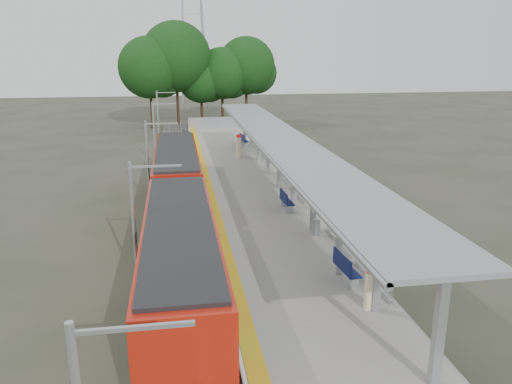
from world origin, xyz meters
TOP-DOWN VIEW (x-y plane):
  - ground at (0.00, 0.00)m, footprint 200.00×200.00m
  - trackbed at (-4.50, 20.00)m, footprint 3.00×70.00m
  - platform at (0.00, 20.00)m, footprint 6.00×50.00m
  - tactile_strip at (-2.55, 20.00)m, footprint 0.60×50.00m
  - end_fence at (0.00, 44.95)m, footprint 6.00×0.10m
  - train at (-4.50, 11.97)m, footprint 2.74×27.60m
  - canopy at (1.61, 16.19)m, footprint 3.27×38.00m
  - tree_cluster at (-1.57, 54.12)m, footprint 20.31×11.01m
  - catenary_masts at (-6.22, 19.00)m, footprint 2.08×48.16m
  - bench_near at (1.69, 4.31)m, footprint 0.63×1.68m
  - bench_mid at (1.40, 13.45)m, footprint 0.54×1.59m
  - bench_far at (1.71, 32.99)m, footprint 0.72×1.67m
  - info_pillar_near at (1.83, 2.17)m, footprint 0.35×0.35m
  - info_pillar_far at (0.65, 28.01)m, footprint 0.43×0.43m
  - litter_bin at (1.98, 9.35)m, footprint 0.46×0.46m

SIDE VIEW (x-z plane):
  - ground at x=0.00m, z-range 0.00..0.00m
  - trackbed at x=-4.50m, z-range 0.00..0.24m
  - platform at x=0.00m, z-range 0.00..1.00m
  - tactile_strip at x=-2.55m, z-range 1.00..1.02m
  - litter_bin at x=1.98m, z-range 1.00..1.81m
  - bench_mid at x=1.40m, z-range 1.03..2.10m
  - bench_far at x=1.71m, z-range 1.03..2.14m
  - bench_near at x=1.69m, z-range 1.03..2.15m
  - end_fence at x=0.00m, z-range 1.00..2.20m
  - info_pillar_near at x=1.83m, z-range 0.90..2.47m
  - info_pillar_far at x=0.65m, z-range 0.87..2.79m
  - train at x=-4.50m, z-range 0.24..3.86m
  - catenary_masts at x=-6.22m, z-range 0.21..5.61m
  - canopy at x=1.61m, z-range 2.37..6.03m
  - tree_cluster at x=-1.57m, z-range 1.04..14.29m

